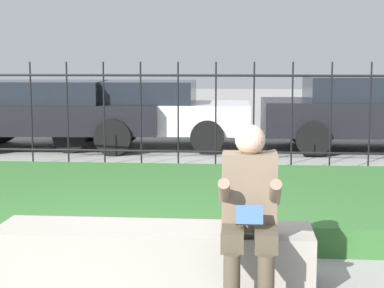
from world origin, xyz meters
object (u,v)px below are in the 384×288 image
object	(u,v)px
car_parked_left	(50,112)
stone_bench	(154,258)
car_parked_right	(379,111)
car_parked_center	(142,111)
person_seated_reader	(249,208)

from	to	relation	value
car_parked_left	stone_bench	bearing A→B (deg)	-70.99
car_parked_right	car_parked_center	bearing A→B (deg)	177.69
car_parked_center	stone_bench	bearing A→B (deg)	-81.02
stone_bench	person_seated_reader	world-z (taller)	person_seated_reader
stone_bench	person_seated_reader	xyz separation A→B (m)	(0.71, -0.31, 0.47)
stone_bench	person_seated_reader	distance (m)	0.90
car_parked_right	car_parked_left	bearing A→B (deg)	-178.55
car_parked_right	car_parked_left	distance (m)	6.02
stone_bench	car_parked_right	world-z (taller)	car_parked_right
person_seated_reader	car_parked_right	world-z (taller)	car_parked_right
person_seated_reader	car_parked_right	bearing A→B (deg)	72.56
car_parked_left	car_parked_right	bearing A→B (deg)	-0.72
person_seated_reader	car_parked_left	distance (m)	8.10
person_seated_reader	car_parked_left	bearing A→B (deg)	116.66
stone_bench	car_parked_center	distance (m)	7.44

